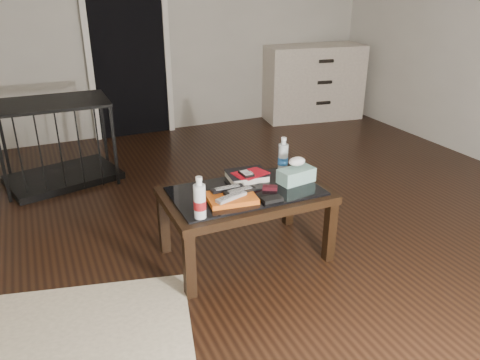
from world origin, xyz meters
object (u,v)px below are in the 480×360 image
object	(u,v)px
pet_crate	(60,156)
water_bottle_left	(200,197)
water_bottle_right	(283,155)
dresser	(313,82)
coffee_table	(246,200)
tissue_box	(296,175)
textbook	(247,176)

from	to	relation	value
pet_crate	water_bottle_left	xyz separation A→B (m)	(0.60, -1.98, 0.35)
water_bottle_right	dresser	bearing A→B (deg)	53.87
water_bottle_left	coffee_table	bearing A→B (deg)	30.18
pet_crate	tissue_box	world-z (taller)	pet_crate
textbook	water_bottle_right	distance (m)	0.29
dresser	pet_crate	size ratio (longest dim) A/B	1.23
coffee_table	water_bottle_right	world-z (taller)	water_bottle_right
coffee_table	tissue_box	world-z (taller)	tissue_box
coffee_table	water_bottle_left	bearing A→B (deg)	-149.82
dresser	water_bottle_right	world-z (taller)	dresser
textbook	water_bottle_right	size ratio (longest dim) A/B	1.05
water_bottle_left	water_bottle_right	bearing A→B (deg)	28.44
pet_crate	textbook	size ratio (longest dim) A/B	4.08
coffee_table	pet_crate	distance (m)	2.02
textbook	water_bottle_left	xyz separation A→B (m)	(-0.45, -0.37, 0.10)
dresser	water_bottle_right	bearing A→B (deg)	-117.86
dresser	tissue_box	size ratio (longest dim) A/B	5.48
pet_crate	water_bottle_left	world-z (taller)	pet_crate
water_bottle_left	tissue_box	world-z (taller)	water_bottle_left
coffee_table	water_bottle_right	xyz separation A→B (m)	(0.35, 0.18, 0.18)
coffee_table	textbook	distance (m)	0.20
textbook	tissue_box	xyz separation A→B (m)	(0.27, -0.17, 0.02)
dresser	pet_crate	world-z (taller)	dresser
coffee_table	tissue_box	xyz separation A→B (m)	(0.35, -0.01, 0.11)
coffee_table	dresser	world-z (taller)	dresser
coffee_table	pet_crate	world-z (taller)	pet_crate
coffee_table	dresser	size ratio (longest dim) A/B	0.79
pet_crate	water_bottle_right	distance (m)	2.09
water_bottle_right	tissue_box	xyz separation A→B (m)	(-0.01, -0.19, -0.07)
pet_crate	textbook	bearing A→B (deg)	-71.21
pet_crate	water_bottle_right	size ratio (longest dim) A/B	4.29
water_bottle_left	water_bottle_right	world-z (taller)	same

